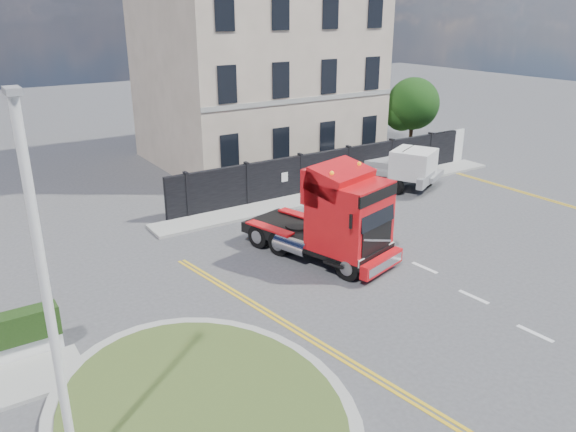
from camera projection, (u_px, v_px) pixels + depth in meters
ground at (353, 284)px, 18.81m from camera, size 120.00×120.00×0.00m
traffic_island at (200, 409)px, 12.82m from camera, size 6.80×6.80×0.17m
hoarding_fence at (341, 168)px, 28.89m from camera, size 18.80×0.25×2.00m
georgian_building at (257, 62)px, 32.83m from camera, size 12.30×10.30×12.80m
tree at (410, 106)px, 34.64m from camera, size 3.20×3.20×4.80m
pavement_far at (343, 191)px, 28.23m from camera, size 20.00×1.60×0.12m
truck at (336, 220)px, 20.05m from camera, size 3.69×6.29×3.55m
flatbed_pickup at (404, 166)px, 28.60m from camera, size 4.06×5.60×2.11m
lamppost_island at (48, 302)px, 9.62m from camera, size 0.23×0.47×7.58m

